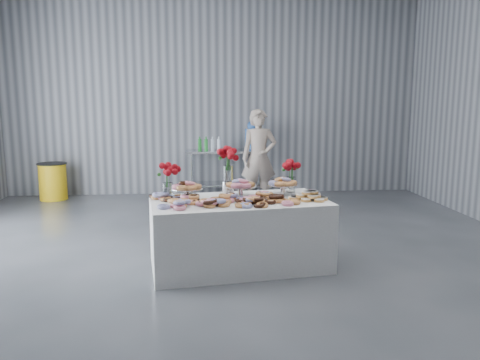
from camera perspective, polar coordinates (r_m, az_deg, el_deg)
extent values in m
plane|color=#383B3F|center=(5.08, -1.61, -11.31)|extent=(9.00, 9.00, 0.00)
cube|color=gray|center=(9.25, -3.29, 10.70)|extent=(8.00, 0.04, 4.00)
cube|color=white|center=(5.20, -0.13, -6.49)|extent=(2.02, 1.26, 0.75)
cube|color=silver|center=(8.91, -1.70, 3.54)|extent=(1.50, 0.60, 0.04)
cube|color=silver|center=(8.99, -1.68, -0.45)|extent=(1.40, 0.55, 0.03)
cylinder|color=silver|center=(8.71, -5.87, 0.37)|extent=(0.04, 0.04, 0.86)
cylinder|color=silver|center=(8.78, 2.64, 0.49)|extent=(0.04, 0.04, 0.86)
cylinder|color=silver|center=(9.20, -5.82, 0.86)|extent=(0.04, 0.04, 0.86)
cylinder|color=silver|center=(9.27, 2.24, 0.97)|extent=(0.04, 0.04, 0.86)
cylinder|color=silver|center=(5.15, -6.48, -1.72)|extent=(0.06, 0.06, 0.12)
cylinder|color=silver|center=(5.14, -6.50, -1.01)|extent=(0.36, 0.36, 0.01)
cylinder|color=silver|center=(5.25, 0.04, -1.45)|extent=(0.06, 0.06, 0.12)
cylinder|color=silver|center=(5.24, 0.04, -0.75)|extent=(0.36, 0.36, 0.01)
cylinder|color=silver|center=(5.38, 5.24, -1.21)|extent=(0.06, 0.06, 0.12)
cylinder|color=silver|center=(5.37, 5.25, -0.53)|extent=(0.36, 0.36, 0.01)
cylinder|color=white|center=(5.22, -8.80, -1.28)|extent=(0.11, 0.11, 0.18)
cylinder|color=#1E5919|center=(5.20, -8.83, 0.13)|extent=(0.04, 0.04, 0.18)
cylinder|color=white|center=(5.56, 6.23, -0.56)|extent=(0.11, 0.11, 0.18)
cylinder|color=#1E5919|center=(5.54, 6.25, 0.76)|extent=(0.04, 0.04, 0.18)
cylinder|color=silver|center=(5.42, -1.47, -0.94)|extent=(0.14, 0.14, 0.15)
cylinder|color=white|center=(5.39, -1.47, 0.78)|extent=(0.11, 0.11, 0.18)
cylinder|color=#1E5919|center=(5.37, -1.48, 2.16)|extent=(0.04, 0.04, 0.18)
cylinder|color=#3E7BD5|center=(8.93, 1.51, 4.98)|extent=(0.28, 0.28, 0.40)
sphere|color=#3E7BD5|center=(8.91, 1.52, 6.62)|extent=(0.20, 0.20, 0.20)
imported|color=#CC8C93|center=(8.14, 2.33, 2.70)|extent=(0.63, 0.42, 1.68)
cylinder|color=yellow|center=(9.38, -21.84, -0.21)|extent=(0.49, 0.49, 0.67)
cylinder|color=black|center=(9.33, -21.97, 1.86)|extent=(0.53, 0.53, 0.02)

